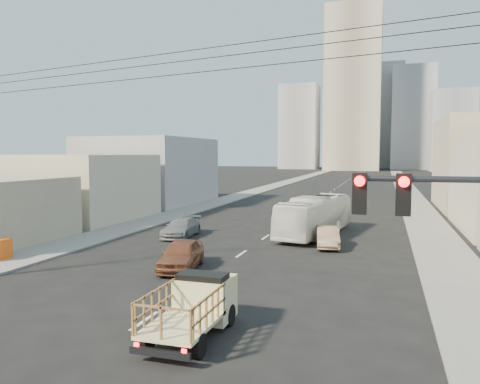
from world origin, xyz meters
The scene contains 18 objects.
ground centered at (0.00, 0.00, 0.00)m, with size 420.00×420.00×0.00m, color black.
sidewalk_left centered at (-11.75, 70.00, 0.06)m, with size 3.50×180.00×0.12m, color slate.
sidewalk_right centered at (11.75, 70.00, 0.06)m, with size 3.50×180.00×0.12m, color slate.
lane_dashes centered at (0.00, 53.00, 0.01)m, with size 0.15×104.00×0.01m.
flatbed_pickup centered at (2.24, 1.28, 1.09)m, with size 1.95×4.41×1.90m.
city_bus centered at (3.32, 21.98, 1.46)m, with size 2.46×10.52×2.93m, color silver.
sedan_brown centered at (-1.91, 9.46, 0.78)m, with size 1.83×4.56×1.55m, color brown.
sedan_tan centered at (4.77, 17.71, 0.67)m, with size 1.41×4.04×1.33m, color #977458.
sedan_grey centered at (-5.96, 18.35, 0.68)m, with size 1.90×4.67×1.36m, color slate.
traffic_signal centered at (9.77, -3.51, 4.08)m, with size 3.23×0.35×6.00m.
overhead_wires centered at (0.00, 1.50, 8.97)m, with size 23.01×5.02×0.72m.
bldg_left_mid centered at (-19.00, 24.00, 3.00)m, with size 11.00×12.00×6.00m, color beige.
bldg_left_far centered at (-19.50, 39.00, 4.00)m, with size 12.00×16.00×8.00m, color #97979A.
high_rise_tower centered at (-4.00, 170.00, 30.00)m, with size 20.00×20.00×60.00m, color gray.
midrise_ne centered at (18.00, 185.00, 20.00)m, with size 16.00×16.00×40.00m, color #919399.
midrise_nw centered at (-26.00, 180.00, 17.00)m, with size 15.00×15.00×34.00m, color #919399.
midrise_back centered at (6.00, 200.00, 22.00)m, with size 18.00×18.00×44.00m, color #97979A.
midrise_east centered at (30.00, 165.00, 14.00)m, with size 14.00×14.00×28.00m, color #919399.
Camera 1 is at (8.27, -12.80, 6.06)m, focal length 35.00 mm.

